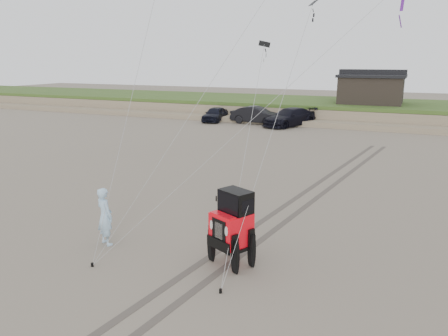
{
  "coord_description": "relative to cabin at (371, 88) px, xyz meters",
  "views": [
    {
      "loc": [
        6.21,
        -9.74,
        6.08
      ],
      "look_at": [
        0.65,
        3.0,
        2.6
      ],
      "focal_mm": 35.0,
      "sensor_mm": 36.0,
      "label": 1
    }
  ],
  "objects": [
    {
      "name": "ground",
      "position": [
        -2.0,
        -37.0,
        -3.24
      ],
      "size": [
        160.0,
        160.0,
        0.0
      ],
      "primitive_type": "plane",
      "color": "#6B6054",
      "rests_on": "ground"
    },
    {
      "name": "dune_ridge",
      "position": [
        -2.0,
        0.5,
        -2.42
      ],
      "size": [
        160.0,
        14.25,
        1.73
      ],
      "color": "#7A6B54",
      "rests_on": "ground"
    },
    {
      "name": "cabin",
      "position": [
        0.0,
        0.0,
        0.0
      ],
      "size": [
        6.4,
        5.4,
        3.35
      ],
      "color": "black",
      "rests_on": "dune_ridge"
    },
    {
      "name": "truck_a",
      "position": [
        -14.06,
        -7.12,
        -2.52
      ],
      "size": [
        2.08,
        4.37,
        1.44
      ],
      "primitive_type": "imported",
      "rotation": [
        0.0,
        0.0,
        0.09
      ],
      "color": "black",
      "rests_on": "ground"
    },
    {
      "name": "truck_b",
      "position": [
        -9.72,
        -6.98,
        -2.41
      ],
      "size": [
        5.13,
        2.16,
        1.65
      ],
      "primitive_type": "imported",
      "rotation": [
        0.0,
        0.0,
        1.49
      ],
      "color": "black",
      "rests_on": "ground"
    },
    {
      "name": "truck_c",
      "position": [
        -6.37,
        -7.29,
        -2.4
      ],
      "size": [
        4.62,
        6.19,
        1.67
      ],
      "primitive_type": "imported",
      "rotation": [
        0.0,
        0.0,
        -0.45
      ],
      "color": "black",
      "rests_on": "ground"
    },
    {
      "name": "jeep",
      "position": [
        -0.47,
        -35.46,
        -2.31
      ],
      "size": [
        4.08,
        5.41,
        1.85
      ],
      "primitive_type": null,
      "rotation": [
        0.0,
        0.0,
        -0.45
      ],
      "color": "#FF0A17",
      "rests_on": "ground"
    },
    {
      "name": "man",
      "position": [
        -4.91,
        -35.77,
        -2.25
      ],
      "size": [
        0.85,
        0.72,
        1.98
      ],
      "primitive_type": "imported",
      "rotation": [
        0.0,
        0.0,
        2.74
      ],
      "color": "#83BACA",
      "rests_on": "ground"
    },
    {
      "name": "stake_main",
      "position": [
        -4.25,
        -37.3,
        -3.18
      ],
      "size": [
        0.08,
        0.08,
        0.12
      ],
      "primitive_type": "cylinder",
      "color": "black",
      "rests_on": "ground"
    },
    {
      "name": "stake_aux",
      "position": [
        -0.07,
        -37.15,
        -3.18
      ],
      "size": [
        0.08,
        0.08,
        0.12
      ],
      "primitive_type": "cylinder",
      "color": "black",
      "rests_on": "ground"
    },
    {
      "name": "tire_tracks",
      "position": [
        0.0,
        -29.0,
        -3.23
      ],
      "size": [
        5.22,
        29.74,
        0.01
      ],
      "color": "#4C443D",
      "rests_on": "ground"
    }
  ]
}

